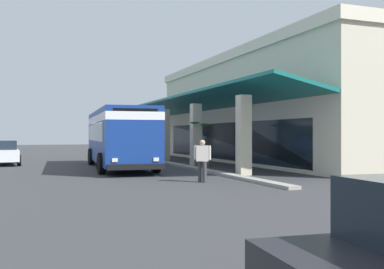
# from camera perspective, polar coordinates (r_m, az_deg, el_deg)

# --- Properties ---
(ground) EXTENTS (120.00, 120.00, 0.00)m
(ground) POSITION_cam_1_polar(r_m,az_deg,el_deg) (28.64, 5.44, -3.68)
(ground) COLOR #38383A
(curb_strip) EXTENTS (29.10, 0.50, 0.12)m
(curb_strip) POSITION_cam_1_polar(r_m,az_deg,el_deg) (28.57, -3.33, -3.57)
(curb_strip) COLOR #9E998E
(curb_strip) RESTS_ON ground
(plaza_building) EXTENTS (24.55, 15.14, 7.17)m
(plaza_building) POSITION_cam_1_polar(r_m,az_deg,el_deg) (32.70, 13.04, 3.06)
(plaza_building) COLOR beige
(plaza_building) RESTS_ON ground
(transit_bus) EXTENTS (11.35, 3.31, 3.34)m
(transit_bus) POSITION_cam_1_polar(r_m,az_deg,el_deg) (24.91, -9.25, 0.04)
(transit_bus) COLOR navy
(transit_bus) RESTS_ON ground
(parked_sedan_white) EXTENTS (4.50, 2.19, 1.47)m
(parked_sedan_white) POSITION_cam_1_polar(r_m,az_deg,el_deg) (29.56, -22.95, -2.11)
(parked_sedan_white) COLOR silver
(parked_sedan_white) RESTS_ON ground
(pedestrian) EXTENTS (0.40, 0.59, 1.63)m
(pedestrian) POSITION_cam_1_polar(r_m,az_deg,el_deg) (17.27, 1.32, -3.07)
(pedestrian) COLOR #38383D
(pedestrian) RESTS_ON ground
(potted_palm) EXTENTS (1.56, 1.63, 2.58)m
(potted_palm) POSITION_cam_1_polar(r_m,az_deg,el_deg) (25.91, 1.06, -2.58)
(potted_palm) COLOR brown
(potted_palm) RESTS_ON ground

